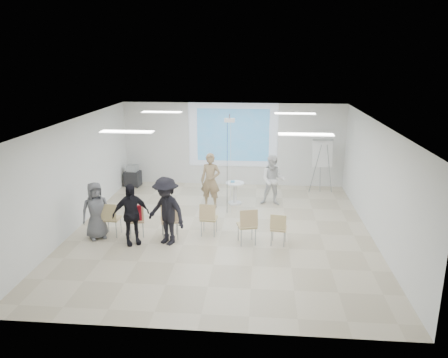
# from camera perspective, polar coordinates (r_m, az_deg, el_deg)

# --- Properties ---
(floor) EXTENTS (8.00, 9.00, 0.10)m
(floor) POSITION_cam_1_polar(r_m,az_deg,el_deg) (12.04, -0.34, -7.01)
(floor) COLOR beige
(floor) RESTS_ON ground
(ceiling) EXTENTS (8.00, 9.00, 0.10)m
(ceiling) POSITION_cam_1_polar(r_m,az_deg,el_deg) (11.20, -0.36, 7.75)
(ceiling) COLOR white
(ceiling) RESTS_ON wall_back
(wall_back) EXTENTS (8.00, 0.10, 3.00)m
(wall_back) POSITION_cam_1_polar(r_m,az_deg,el_deg) (15.94, 1.19, 4.56)
(wall_back) COLOR silver
(wall_back) RESTS_ON floor
(wall_left) EXTENTS (0.10, 9.00, 3.00)m
(wall_left) POSITION_cam_1_polar(r_m,az_deg,el_deg) (12.56, -19.07, 0.54)
(wall_left) COLOR silver
(wall_left) RESTS_ON floor
(wall_right) EXTENTS (0.10, 9.00, 3.00)m
(wall_right) POSITION_cam_1_polar(r_m,az_deg,el_deg) (11.87, 19.51, -0.37)
(wall_right) COLOR silver
(wall_right) RESTS_ON floor
(projection_halo) EXTENTS (3.20, 0.01, 2.30)m
(projection_halo) POSITION_cam_1_polar(r_m,az_deg,el_deg) (15.81, 1.18, 5.76)
(projection_halo) COLOR silver
(projection_halo) RESTS_ON wall_back
(projection_image) EXTENTS (2.60, 0.01, 1.90)m
(projection_image) POSITION_cam_1_polar(r_m,az_deg,el_deg) (15.80, 1.18, 5.75)
(projection_image) COLOR teal
(projection_image) RESTS_ON wall_back
(pedestal_table) EXTENTS (0.61, 0.61, 0.74)m
(pedestal_table) POSITION_cam_1_polar(r_m,az_deg,el_deg) (14.01, 1.43, -1.66)
(pedestal_table) COLOR white
(pedestal_table) RESTS_ON floor
(player_left) EXTENTS (0.79, 0.60, 1.96)m
(player_left) POSITION_cam_1_polar(r_m,az_deg,el_deg) (13.55, -1.78, 0.24)
(player_left) COLOR #987F5D
(player_left) RESTS_ON floor
(player_right) EXTENTS (0.92, 0.76, 1.80)m
(player_right) POSITION_cam_1_polar(r_m,az_deg,el_deg) (13.88, 6.44, 0.19)
(player_right) COLOR white
(player_right) RESTS_ON floor
(controller_left) EXTENTS (0.06, 0.12, 0.04)m
(controller_left) POSITION_cam_1_polar(r_m,az_deg,el_deg) (13.69, -0.92, 1.76)
(controller_left) COLOR white
(controller_left) RESTS_ON player_left
(controller_right) EXTENTS (0.04, 0.11, 0.04)m
(controller_right) POSITION_cam_1_polar(r_m,az_deg,el_deg) (14.03, 5.73, 1.72)
(controller_right) COLOR white
(controller_right) RESTS_ON player_right
(chair_far_left) EXTENTS (0.45, 0.48, 0.93)m
(chair_far_left) POSITION_cam_1_polar(r_m,az_deg,el_deg) (11.88, -14.63, -4.77)
(chair_far_left) COLOR tan
(chair_far_left) RESTS_ON floor
(chair_left_mid) EXTENTS (0.51, 0.53, 0.87)m
(chair_left_mid) POSITION_cam_1_polar(r_m,az_deg,el_deg) (11.69, -11.41, -5.08)
(chair_left_mid) COLOR tan
(chair_left_mid) RESTS_ON floor
(chair_left_inner) EXTENTS (0.58, 0.60, 0.98)m
(chair_left_inner) POSITION_cam_1_polar(r_m,az_deg,el_deg) (11.40, -7.09, -5.09)
(chair_left_inner) COLOR tan
(chair_left_inner) RESTS_ON floor
(chair_center) EXTENTS (0.45, 0.48, 0.91)m
(chair_center) POSITION_cam_1_polar(r_m,az_deg,el_deg) (11.54, -2.07, -4.93)
(chair_center) COLOR tan
(chair_center) RESTS_ON floor
(chair_right_inner) EXTENTS (0.56, 0.59, 0.97)m
(chair_right_inner) POSITION_cam_1_polar(r_m,az_deg,el_deg) (11.01, 3.11, -5.81)
(chair_right_inner) COLOR tan
(chair_right_inner) RESTS_ON floor
(chair_right_far) EXTENTS (0.45, 0.48, 0.85)m
(chair_right_far) POSITION_cam_1_polar(r_m,az_deg,el_deg) (11.06, 7.12, -6.20)
(chair_right_far) COLOR tan
(chair_right_far) RESTS_ON floor
(red_jacket) EXTENTS (0.43, 0.21, 0.40)m
(red_jacket) POSITION_cam_1_polar(r_m,az_deg,el_deg) (11.49, -11.76, -4.39)
(red_jacket) COLOR #AD1522
(red_jacket) RESTS_ON chair_left_mid
(laptop) EXTENTS (0.42, 0.35, 0.03)m
(laptop) POSITION_cam_1_polar(r_m,az_deg,el_deg) (11.52, -7.10, -5.15)
(laptop) COLOR black
(laptop) RESTS_ON chair_left_inner
(audience_left) EXTENTS (1.23, 1.08, 1.82)m
(audience_left) POSITION_cam_1_polar(r_m,az_deg,el_deg) (11.16, -12.11, -3.99)
(audience_left) COLOR black
(audience_left) RESTS_ON floor
(audience_mid) EXTENTS (1.46, 1.26, 1.99)m
(audience_mid) POSITION_cam_1_polar(r_m,az_deg,el_deg) (11.00, -7.57, -3.59)
(audience_mid) COLOR black
(audience_mid) RESTS_ON floor
(audience_outer) EXTENTS (0.99, 0.91, 1.70)m
(audience_outer) POSITION_cam_1_polar(r_m,az_deg,el_deg) (11.76, -16.42, -3.56)
(audience_outer) COLOR slate
(audience_outer) RESTS_ON floor
(flipchart_easel) EXTENTS (0.81, 0.62, 1.89)m
(flipchart_easel) POSITION_cam_1_polar(r_m,az_deg,el_deg) (15.29, 12.73, 3.26)
(flipchart_easel) COLOR gray
(flipchart_easel) RESTS_ON floor
(av_cart) EXTENTS (0.58, 0.49, 0.81)m
(av_cart) POSITION_cam_1_polar(r_m,az_deg,el_deg) (16.22, -11.82, 0.32)
(av_cart) COLOR black
(av_cart) RESTS_ON floor
(ceiling_projector) EXTENTS (0.30, 0.25, 3.00)m
(ceiling_projector) POSITION_cam_1_polar(r_m,az_deg,el_deg) (12.72, 0.72, 7.09)
(ceiling_projector) COLOR white
(ceiling_projector) RESTS_ON ceiling
(fluor_panel_nw) EXTENTS (1.20, 0.30, 0.02)m
(fluor_panel_nw) POSITION_cam_1_polar(r_m,az_deg,el_deg) (13.50, -8.13, 8.66)
(fluor_panel_nw) COLOR white
(fluor_panel_nw) RESTS_ON ceiling
(fluor_panel_ne) EXTENTS (1.20, 0.30, 0.02)m
(fluor_panel_ne) POSITION_cam_1_polar(r_m,az_deg,el_deg) (13.18, 9.26, 8.44)
(fluor_panel_ne) COLOR white
(fluor_panel_ne) RESTS_ON ceiling
(fluor_panel_sw) EXTENTS (1.20, 0.30, 0.02)m
(fluor_panel_sw) POSITION_cam_1_polar(r_m,az_deg,el_deg) (10.15, -12.55, 6.06)
(fluor_panel_sw) COLOR white
(fluor_panel_sw) RESTS_ON ceiling
(fluor_panel_se) EXTENTS (1.20, 0.30, 0.02)m
(fluor_panel_se) POSITION_cam_1_polar(r_m,az_deg,el_deg) (9.73, 10.65, 5.75)
(fluor_panel_se) COLOR white
(fluor_panel_se) RESTS_ON ceiling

